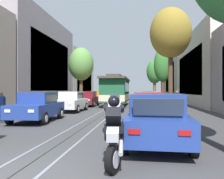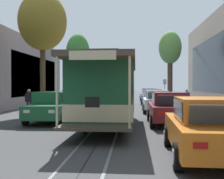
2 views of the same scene
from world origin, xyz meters
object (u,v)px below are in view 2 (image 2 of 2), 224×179
object	(u,v)px
parked_car_blue_near_right	(94,95)
parked_car_red_second_right	(86,98)
parked_car_orange_fifth_left	(206,127)
cable_car_trolley	(108,91)
motorcycle_with_rider	(106,94)
parked_car_beige_mid_right	(74,101)
parked_car_grey_near_left	(149,95)
parked_car_maroon_fourth_left	(169,108)
fire_hydrant	(164,99)
parked_car_white_mid_left	(156,101)
pedestrian_crossing_far	(29,100)
street_tree_kerb_right_near	(78,53)
parked_car_blue_second_left	(152,98)
parked_car_green_fourth_right	(51,107)
street_sign_post	(165,89)
street_tree_kerb_right_second	(43,22)
pedestrian_on_right_pavement	(187,97)

from	to	relation	value
parked_car_blue_near_right	parked_car_red_second_right	distance (m)	5.84
parked_car_orange_fifth_left	cable_car_trolley	distance (m)	6.57
motorcycle_with_rider	parked_car_beige_mid_right	bearing A→B (deg)	85.36
parked_car_grey_near_left	parked_car_maroon_fourth_left	world-z (taller)	same
fire_hydrant	parked_car_white_mid_left	bearing A→B (deg)	80.97
parked_car_maroon_fourth_left	pedestrian_crossing_far	xyz separation A→B (m)	(8.57, -4.45, 0.13)
street_tree_kerb_right_near	fire_hydrant	bearing A→B (deg)	173.00
parked_car_blue_second_left	motorcycle_with_rider	size ratio (longest dim) A/B	2.29
parked_car_beige_mid_right	parked_car_green_fourth_right	bearing A→B (deg)	89.72
parked_car_white_mid_left	pedestrian_crossing_far	bearing A→B (deg)	13.62
street_tree_kerb_right_near	cable_car_trolley	bearing A→B (deg)	104.61
parked_car_blue_second_left	parked_car_beige_mid_right	bearing A→B (deg)	45.28
parked_car_beige_mid_right	street_sign_post	distance (m)	11.27
fire_hydrant	parked_car_red_second_right	bearing A→B (deg)	36.44
parked_car_blue_near_right	parked_car_green_fourth_right	xyz separation A→B (m)	(0.01, 17.14, 0.00)
parked_car_grey_near_left	parked_car_beige_mid_right	bearing A→B (deg)	65.01
parked_car_white_mid_left	cable_car_trolley	bearing A→B (deg)	68.40
parked_car_red_second_right	parked_car_green_fourth_right	xyz separation A→B (m)	(0.06, 11.31, 0.00)
parked_car_maroon_fourth_left	parked_car_orange_fifth_left	world-z (taller)	same
parked_car_blue_second_left	parked_car_green_fourth_right	world-z (taller)	same
parked_car_green_fourth_right	street_tree_kerb_right_near	world-z (taller)	street_tree_kerb_right_near
parked_car_grey_near_left	cable_car_trolley	bearing A→B (deg)	81.36
cable_car_trolley	fire_hydrant	xyz separation A→B (m)	(-4.61, -18.21, -1.24)
parked_car_white_mid_left	cable_car_trolley	world-z (taller)	cable_car_trolley
parked_car_red_second_right	cable_car_trolley	distance (m)	12.97
parked_car_blue_second_left	parked_car_maroon_fourth_left	bearing A→B (deg)	89.60
street_tree_kerb_right_second	pedestrian_crossing_far	distance (m)	5.46
parked_car_blue_second_left	motorcycle_with_rider	world-z (taller)	motorcycle_with_rider
parked_car_blue_second_left	fire_hydrant	world-z (taller)	parked_car_blue_second_left
parked_car_blue_second_left	fire_hydrant	distance (m)	5.12
parked_car_white_mid_left	fire_hydrant	world-z (taller)	parked_car_white_mid_left
parked_car_blue_second_left	street_sign_post	size ratio (longest dim) A/B	1.72
cable_car_trolley	fire_hydrant	bearing A→B (deg)	-104.22
parked_car_blue_second_left	parked_car_beige_mid_right	xyz separation A→B (m)	(6.04, 6.10, 0.00)
parked_car_orange_fifth_left	parked_car_blue_near_right	world-z (taller)	same
parked_car_beige_mid_right	pedestrian_crossing_far	xyz separation A→B (m)	(2.61, 2.07, 0.13)
parked_car_blue_near_right	pedestrian_on_right_pavement	size ratio (longest dim) A/B	2.82
pedestrian_crossing_far	parked_car_white_mid_left	bearing A→B (deg)	-166.38
street_tree_kerb_right_near	street_sign_post	size ratio (longest dim) A/B	3.05
parked_car_white_mid_left	parked_car_red_second_right	size ratio (longest dim) A/B	1.00
parked_car_red_second_right	street_tree_kerb_right_near	size ratio (longest dim) A/B	0.56
parked_car_green_fourth_right	street_sign_post	distance (m)	16.25
street_tree_kerb_right_near	pedestrian_crossing_far	size ratio (longest dim) A/B	4.74
parked_car_orange_fifth_left	parked_car_beige_mid_right	size ratio (longest dim) A/B	1.01
parked_car_maroon_fourth_left	pedestrian_on_right_pavement	distance (m)	11.69
parked_car_blue_near_right	pedestrian_crossing_far	distance (m)	13.49
street_tree_kerb_right_second	motorcycle_with_rider	xyz separation A→B (m)	(-3.06, -14.54, -5.43)
motorcycle_with_rider	parked_car_blue_near_right	bearing A→B (deg)	63.50
parked_car_blue_second_left	parked_car_blue_near_right	bearing A→B (deg)	-39.90
parked_car_white_mid_left	parked_car_beige_mid_right	distance (m)	5.90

